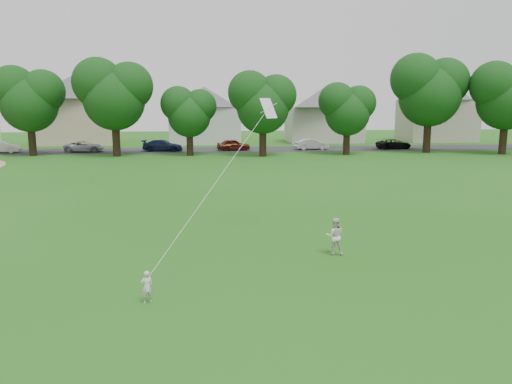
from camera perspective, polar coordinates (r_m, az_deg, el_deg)
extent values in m
plane|color=#205814|center=(15.50, -4.03, -9.81)|extent=(160.00, 160.00, 0.00)
cube|color=#2D2D30|center=(56.80, -5.74, 4.81)|extent=(90.00, 7.00, 0.01)
imported|color=silver|center=(13.83, -12.37, -10.56)|extent=(0.39, 0.33, 0.90)
imported|color=silver|center=(17.81, 8.99, -5.01)|extent=(0.71, 0.59, 1.33)
plane|color=white|center=(20.65, 1.44, 9.56)|extent=(0.91, 0.90, 0.81)
cylinder|color=white|center=(16.85, -4.08, 1.85)|extent=(0.01, 0.01, 9.77)
cylinder|color=black|center=(55.19, -24.23, 5.61)|extent=(0.74, 0.74, 3.46)
cylinder|color=black|center=(51.71, -15.69, 6.03)|extent=(0.76, 0.76, 3.74)
cylinder|color=black|center=(51.02, -7.57, 5.67)|extent=(0.67, 0.67, 2.68)
cylinder|color=black|center=(49.83, 0.78, 5.98)|extent=(0.72, 0.72, 3.25)
cylinder|color=black|center=(52.15, 10.30, 5.78)|extent=(0.68, 0.68, 2.84)
cylinder|color=black|center=(56.72, 18.98, 6.34)|extent=(0.79, 0.79, 4.03)
cylinder|color=black|center=(57.87, 26.42, 5.72)|extent=(0.75, 0.75, 3.67)
imported|color=silver|center=(59.61, -27.08, 4.59)|extent=(3.79, 1.63, 1.22)
imported|color=#9A9EA8|center=(57.15, -19.02, 4.92)|extent=(4.19, 1.99, 1.16)
imported|color=#121B3A|center=(55.91, -10.63, 5.25)|extent=(4.51, 2.22, 1.26)
imported|color=#561D11|center=(55.86, -2.58, 5.41)|extent=(3.85, 1.93, 1.26)
imported|color=#B5B5B5|center=(57.12, 6.34, 5.45)|extent=(3.86, 1.72, 1.23)
imported|color=black|center=(59.99, 15.48, 5.31)|extent=(4.17, 2.25, 1.11)
cube|color=beige|center=(68.37, -19.53, 7.60)|extent=(9.18, 6.44, 5.76)
pyramid|color=#504E53|center=(68.42, -19.84, 12.66)|extent=(13.24, 13.24, 3.17)
cube|color=silver|center=(66.62, -5.87, 7.63)|extent=(9.02, 7.34, 4.73)
pyramid|color=#504E53|center=(66.58, -5.95, 11.90)|extent=(13.01, 13.01, 2.60)
cube|color=#BAB4A7|center=(68.64, 7.73, 7.66)|extent=(9.69, 6.33, 4.71)
pyramid|color=#504E53|center=(68.60, 7.83, 11.79)|extent=(13.97, 13.97, 2.59)
cube|color=#ADA48F|center=(74.11, 19.95, 7.70)|extent=(9.42, 6.50, 5.67)
pyramid|color=#504E53|center=(74.15, 20.23, 12.29)|extent=(13.58, 13.58, 3.12)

